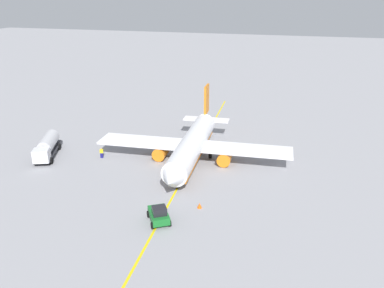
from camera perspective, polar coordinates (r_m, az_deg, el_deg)
name	(u,v)px	position (r m, az deg, el deg)	size (l,w,h in m)	color
ground_plane	(192,162)	(63.34, 0.00, -2.53)	(400.00, 400.00, 0.00)	#939399
airplane	(193,145)	(62.78, 0.10, -0.15)	(29.15, 31.32, 9.63)	white
fuel_tanker	(47,146)	(69.03, -20.09, -0.29)	(10.04, 6.01, 3.15)	#2D2D33
pushback_tug	(159,214)	(47.26, -4.79, -10.05)	(4.11, 3.76, 2.20)	#196B28
refueling_worker	(102,153)	(66.13, -12.85, -1.27)	(0.49, 0.60, 1.71)	navy
safety_cone_nose	(200,205)	(50.25, 1.09, -8.82)	(0.60, 0.60, 0.67)	#F2590F
taxi_line_marking	(192,161)	(63.34, 0.00, -2.53)	(76.13, 0.30, 0.01)	yellow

